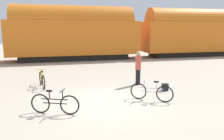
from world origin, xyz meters
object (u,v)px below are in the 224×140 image
object	(u,v)px
bicycle_black	(55,104)
bicycle_silver	(151,92)
bicycle_yellow	(42,80)
person_in_red	(138,68)
backpack	(165,87)
freight_train	(74,32)

from	to	relation	value
bicycle_black	bicycle_silver	bearing A→B (deg)	7.57
bicycle_yellow	person_in_red	world-z (taller)	person_in_red
backpack	bicycle_silver	bearing A→B (deg)	-135.78
bicycle_black	backpack	distance (m)	5.38
freight_train	backpack	distance (m)	12.65
bicycle_yellow	bicycle_silver	bearing A→B (deg)	-37.01
freight_train	bicycle_black	bearing A→B (deg)	-97.55
freight_train	backpack	bearing A→B (deg)	-74.73
bicycle_silver	backpack	world-z (taller)	bicycle_silver
bicycle_black	bicycle_yellow	xyz separation A→B (m)	(-0.65, 3.87, 0.00)
backpack	freight_train	bearing A→B (deg)	105.27
freight_train	bicycle_black	size ratio (longest dim) A/B	23.31
bicycle_silver	bicycle_yellow	size ratio (longest dim) A/B	0.88
bicycle_silver	bicycle_black	bearing A→B (deg)	-172.43
bicycle_yellow	backpack	xyz separation A→B (m)	(5.74, -2.13, -0.20)
bicycle_silver	person_in_red	xyz separation A→B (m)	(0.42, 2.64, 0.54)
freight_train	bicycle_yellow	world-z (taller)	freight_train
person_in_red	backpack	size ratio (longest dim) A/B	5.22
bicycle_black	person_in_red	world-z (taller)	person_in_red
bicycle_black	bicycle_yellow	size ratio (longest dim) A/B	0.99
bicycle_silver	person_in_red	world-z (taller)	person_in_red
person_in_red	backpack	xyz separation A→B (m)	(0.85, -1.41, -0.74)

